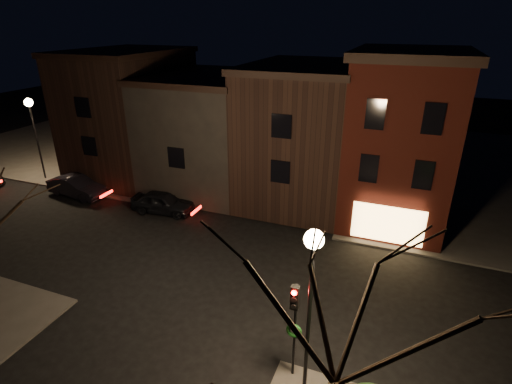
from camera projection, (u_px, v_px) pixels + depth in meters
ground at (220, 267)px, 21.33m from camera, size 120.00×120.00×0.00m
sidewalk_far_left at (138, 135)px, 45.02m from camera, size 30.00×30.00×0.12m
corner_building at (401, 138)px, 24.61m from camera, size 6.50×8.50×10.50m
row_building_a at (303, 133)px, 27.86m from camera, size 7.30×10.30×9.40m
row_building_b at (211, 130)px, 30.47m from camera, size 7.80×10.30×8.40m
row_building_c at (131, 113)px, 32.58m from camera, size 7.30×10.30×9.90m
street_lamp_near at (312, 271)px, 12.08m from camera, size 0.60×0.60×6.48m
street_lamp_far at (32, 117)px, 30.86m from camera, size 0.60×0.60×6.48m
traffic_signal at (294, 318)px, 13.65m from camera, size 0.58×0.38×4.05m
bare_tree_right at (344, 307)px, 9.12m from camera, size 6.40×6.40×8.50m
parked_car_a at (163, 203)px, 27.04m from camera, size 4.46×2.14×1.47m
parked_car_b at (77, 187)px, 29.50m from camera, size 4.80×2.05×1.54m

